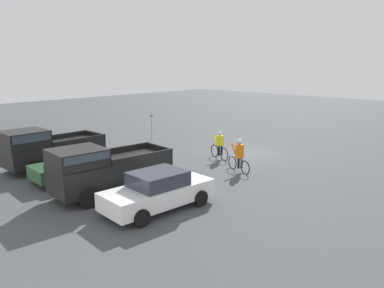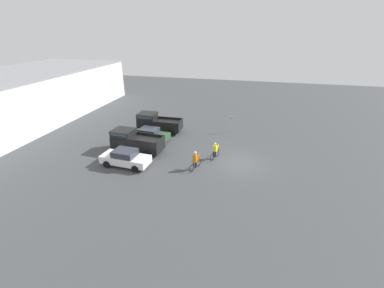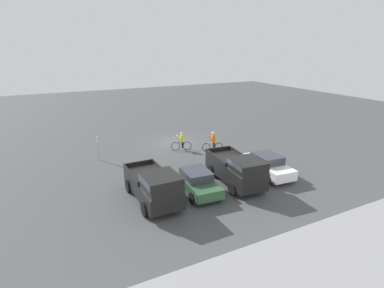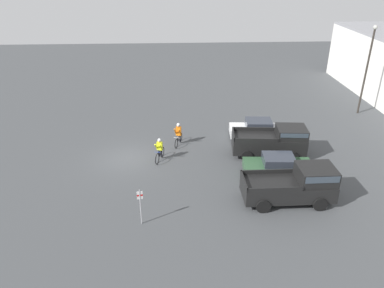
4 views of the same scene
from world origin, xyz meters
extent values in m
plane|color=#424447|center=(0.00, 0.00, 0.00)|extent=(80.00, 80.00, 0.00)
cube|color=white|center=(-2.82, 9.71, 0.60)|extent=(2.01, 4.41, 0.66)
cube|color=#2D333D|center=(-2.82, 9.71, 1.20)|extent=(1.68, 2.04, 0.54)
cylinder|color=black|center=(-3.59, 11.14, 0.31)|extent=(0.22, 0.64, 0.63)
cylinder|color=black|center=(-1.86, 11.03, 0.31)|extent=(0.22, 0.64, 0.63)
cylinder|color=black|center=(-3.77, 8.39, 0.31)|extent=(0.22, 0.64, 0.63)
cylinder|color=black|center=(-2.04, 8.27, 0.31)|extent=(0.22, 0.64, 0.63)
cube|color=black|center=(-0.02, 9.81, 0.90)|extent=(2.37, 5.13, 1.08)
cube|color=black|center=(0.12, 11.30, 1.78)|extent=(1.95, 2.14, 0.68)
cube|color=#333D47|center=(0.12, 11.30, 1.93)|extent=(2.00, 1.99, 0.30)
cube|color=black|center=(-1.03, 8.90, 1.57)|extent=(0.35, 2.98, 0.25)
cube|color=black|center=(0.82, 8.74, 1.57)|extent=(0.35, 2.98, 0.25)
cube|color=black|center=(-0.23, 7.37, 1.57)|extent=(1.94, 0.25, 0.25)
cylinder|color=black|center=(-0.84, 11.44, 0.40)|extent=(0.29, 0.82, 0.80)
cylinder|color=black|center=(1.09, 11.26, 0.40)|extent=(0.29, 0.82, 0.80)
cylinder|color=black|center=(-1.12, 8.36, 0.40)|extent=(0.29, 0.82, 0.80)
cylinder|color=black|center=(0.81, 8.19, 0.40)|extent=(0.29, 0.82, 0.80)
cube|color=#2D5133|center=(2.78, 9.77, 0.58)|extent=(1.97, 4.38, 0.59)
cube|color=#2D333D|center=(2.78, 9.77, 1.13)|extent=(1.65, 2.02, 0.51)
cylinder|color=black|center=(2.02, 11.19, 0.34)|extent=(0.22, 0.69, 0.68)
cylinder|color=black|center=(3.72, 11.08, 0.34)|extent=(0.22, 0.69, 0.68)
cylinder|color=black|center=(1.85, 8.46, 0.34)|extent=(0.22, 0.69, 0.68)
cylinder|color=black|center=(3.55, 8.35, 0.34)|extent=(0.22, 0.69, 0.68)
cube|color=black|center=(5.58, 9.57, 0.82)|extent=(2.02, 5.07, 0.92)
cube|color=black|center=(5.57, 11.09, 1.71)|extent=(1.84, 2.04, 0.86)
cube|color=#333D47|center=(5.57, 11.09, 1.90)|extent=(1.90, 1.87, 0.38)
cube|color=black|center=(4.64, 8.55, 1.40)|extent=(0.10, 3.03, 0.25)
cube|color=black|center=(6.54, 8.57, 1.40)|extent=(0.10, 3.03, 0.25)
cube|color=black|center=(5.60, 7.08, 1.40)|extent=(1.98, 0.09, 0.25)
cylinder|color=black|center=(4.58, 11.13, 0.40)|extent=(0.23, 0.81, 0.80)
cylinder|color=black|center=(6.56, 11.15, 0.40)|extent=(0.23, 0.81, 0.80)
cylinder|color=black|center=(4.61, 8.00, 0.40)|extent=(0.23, 0.81, 0.80)
cylinder|color=black|center=(6.59, 8.01, 0.40)|extent=(0.23, 0.81, 0.80)
torus|color=black|center=(0.84, 2.11, 0.36)|extent=(0.74, 0.28, 0.76)
torus|color=black|center=(-0.14, 2.42, 0.36)|extent=(0.74, 0.28, 0.76)
cylinder|color=#233D9E|center=(0.35, 2.27, 0.54)|extent=(0.52, 0.20, 0.40)
cylinder|color=#233D9E|center=(0.35, 2.27, 0.76)|extent=(0.55, 0.21, 0.04)
cylinder|color=#233D9E|center=(0.18, 2.32, 0.54)|extent=(0.05, 0.05, 0.37)
cylinder|color=#233D9E|center=(0.71, 2.15, 0.78)|extent=(0.16, 0.45, 0.02)
cylinder|color=black|center=(0.28, 2.38, 0.50)|extent=(0.15, 0.15, 0.57)
cylinder|color=black|center=(0.22, 2.21, 0.50)|extent=(0.15, 0.15, 0.57)
cube|color=yellow|center=(0.30, 2.28, 1.06)|extent=(0.34, 0.42, 0.57)
cylinder|color=yellow|center=(0.55, 2.38, 1.06)|extent=(0.51, 0.24, 0.62)
cylinder|color=yellow|center=(0.44, 2.06, 1.06)|extent=(0.51, 0.24, 0.62)
sphere|color=tan|center=(0.32, 2.27, 1.45)|extent=(0.21, 0.21, 0.21)
sphere|color=silver|center=(0.32, 2.27, 1.50)|extent=(0.23, 0.23, 0.23)
torus|color=black|center=(-1.49, 3.42, 0.33)|extent=(0.70, 0.27, 0.72)
torus|color=black|center=(-2.54, 3.76, 0.33)|extent=(0.70, 0.27, 0.72)
cylinder|color=white|center=(-2.02, 3.59, 0.51)|extent=(0.56, 0.21, 0.38)
cylinder|color=white|center=(-2.02, 3.59, 0.71)|extent=(0.59, 0.22, 0.04)
cylinder|color=white|center=(-2.20, 3.65, 0.51)|extent=(0.05, 0.05, 0.35)
cylinder|color=white|center=(-1.62, 3.46, 0.73)|extent=(0.16, 0.45, 0.02)
cylinder|color=black|center=(-2.09, 3.71, 0.47)|extent=(0.15, 0.15, 0.53)
cylinder|color=black|center=(-2.15, 3.54, 0.47)|extent=(0.15, 0.15, 0.53)
cube|color=orange|center=(-2.07, 3.61, 1.07)|extent=(0.34, 0.42, 0.67)
cylinder|color=orange|center=(-1.81, 3.70, 1.07)|extent=(0.55, 0.25, 0.72)
cylinder|color=orange|center=(-1.91, 3.38, 1.07)|extent=(0.55, 0.25, 0.72)
sphere|color=tan|center=(-2.04, 3.60, 1.51)|extent=(0.23, 0.23, 0.23)
sphere|color=silver|center=(-2.04, 3.60, 1.57)|extent=(0.25, 0.25, 0.25)
cylinder|color=#9E9EA3|center=(7.22, 1.49, 1.04)|extent=(0.06, 0.06, 2.08)
cube|color=white|center=(7.22, 1.49, 1.75)|extent=(0.07, 0.30, 0.45)
cube|color=red|center=(7.22, 1.49, 1.75)|extent=(0.08, 0.30, 0.10)
camera|label=1|loc=(-12.90, 18.47, 5.42)|focal=35.00mm
camera|label=2|loc=(-20.84, -0.73, 11.17)|focal=24.00mm
camera|label=3|loc=(10.59, 24.74, 8.55)|focal=28.00mm
camera|label=4|loc=(23.00, 3.30, 12.35)|focal=35.00mm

